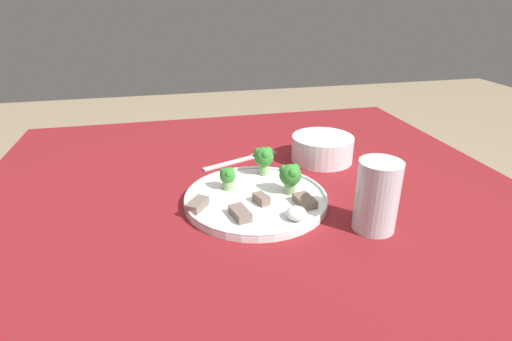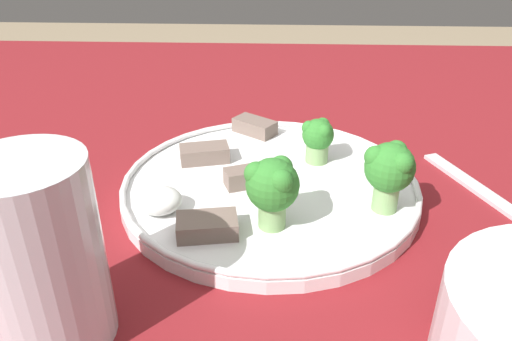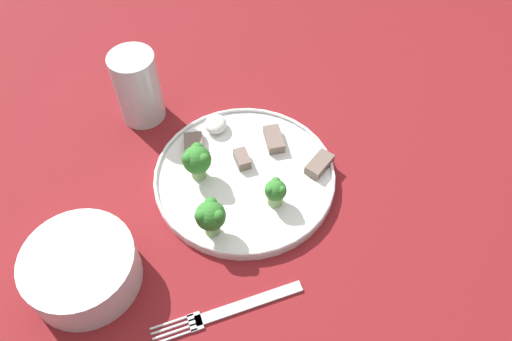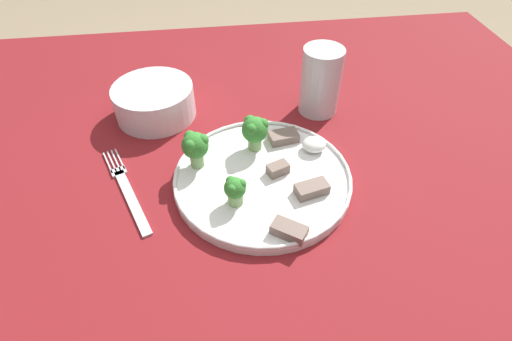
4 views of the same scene
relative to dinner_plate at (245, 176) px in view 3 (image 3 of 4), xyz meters
The scene contains 14 objects.
ground_plane 0.72m from the dinner_plate, ahead, with size 8.00×8.00×0.00m, color #9E896B.
table 0.10m from the dinner_plate, ahead, with size 1.27×1.15×0.71m.
dinner_plate is the anchor object (origin of this frame).
fork 0.21m from the dinner_plate, behind, with size 0.09×0.20×0.00m.
cream_bowl 0.27m from the dinner_plate, 130.30° to the left, with size 0.15×0.15×0.06m.
drinking_glass 0.23m from the dinner_plate, 53.39° to the left, with size 0.07×0.07×0.13m.
broccoli_floret_near_rim_left 0.08m from the dinner_plate, 92.28° to the left, with size 0.04×0.04×0.06m.
broccoli_floret_center_left 0.07m from the dinner_plate, 134.82° to the right, with size 0.03×0.03×0.05m.
broccoli_floret_back_left 0.12m from the dinner_plate, 157.91° to the left, with size 0.04×0.04×0.06m.
meat_slice_front_slice 0.08m from the dinner_plate, 32.81° to the right, with size 0.05×0.04×0.02m.
meat_slice_middle_slice 0.12m from the dinner_plate, 80.40° to the right, with size 0.05×0.05×0.02m.
meat_slice_rear_slice 0.03m from the dinner_plate, 19.72° to the left, with size 0.04×0.03×0.02m.
meat_slice_edge_slice 0.10m from the dinner_plate, 59.59° to the left, with size 0.05×0.04×0.02m.
sauce_dollop 0.11m from the dinner_plate, 28.87° to the left, with size 0.04×0.04×0.02m.
Camera 3 is at (-0.50, -0.04, 1.35)m, focal length 35.00 mm.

